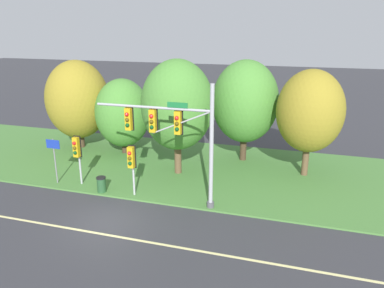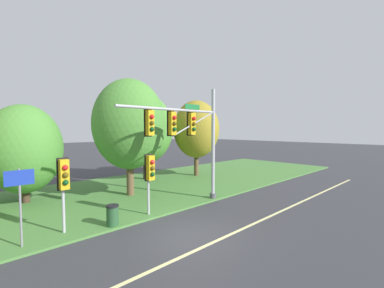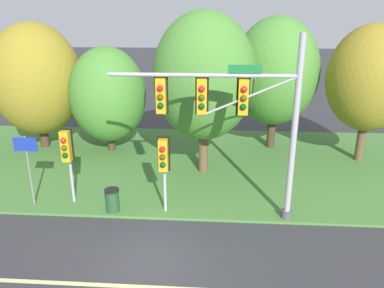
{
  "view_description": "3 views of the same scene",
  "coord_description": "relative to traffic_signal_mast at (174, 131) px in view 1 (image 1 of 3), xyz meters",
  "views": [
    {
      "loc": [
        9.09,
        -15.0,
        9.53
      ],
      "look_at": [
        3.21,
        4.28,
        3.12
      ],
      "focal_mm": 35.0,
      "sensor_mm": 36.0,
      "label": 1
    },
    {
      "loc": [
        -7.13,
        -7.63,
        4.38
      ],
      "look_at": [
        3.55,
        3.52,
        3.49
      ],
      "focal_mm": 24.0,
      "sensor_mm": 36.0,
      "label": 2
    },
    {
      "loc": [
        2.0,
        -9.81,
        7.35
      ],
      "look_at": [
        1.0,
        4.67,
        2.32
      ],
      "focal_mm": 35.0,
      "sensor_mm": 36.0,
      "label": 3
    }
  ],
  "objects": [
    {
      "name": "traffic_signal_mast",
      "position": [
        0.0,
        0.0,
        0.0
      ],
      "size": [
        6.66,
        0.49,
        6.71
      ],
      "color": "#9EA0A5",
      "rests_on": "grass_verge"
    },
    {
      "name": "pedestrian_signal_near_kerb",
      "position": [
        -6.43,
        0.55,
        -1.84
      ],
      "size": [
        0.46,
        0.55,
        3.13
      ],
      "color": "#9EA0A5",
      "rests_on": "grass_verge"
    },
    {
      "name": "tree_mid_verge",
      "position": [
        2.45,
        8.04,
        0.2
      ],
      "size": [
        4.66,
        4.66,
        7.23
      ],
      "color": "#423021",
      "rests_on": "grass_verge"
    },
    {
      "name": "trash_bin",
      "position": [
        -4.62,
        0.04,
        -3.63
      ],
      "size": [
        0.56,
        0.56,
        0.93
      ],
      "color": "#234C28",
      "rests_on": "grass_verge"
    },
    {
      "name": "pedestrian_signal_further_along",
      "position": [
        -2.59,
        0.05,
        -1.9
      ],
      "size": [
        0.46,
        0.55,
        3.05
      ],
      "color": "#9EA0A5",
      "rests_on": "grass_verge"
    },
    {
      "name": "tree_behind_signpost",
      "position": [
        -1.28,
        4.24,
        0.48
      ],
      "size": [
        4.63,
        4.63,
        7.5
      ],
      "color": "brown",
      "rests_on": "grass_verge"
    },
    {
      "name": "ground_plane",
      "position": [
        -2.66,
        -2.84,
        -4.2
      ],
      "size": [
        160.0,
        160.0,
        0.0
      ],
      "primitive_type": "plane",
      "color": "#333338"
    },
    {
      "name": "lane_stripe",
      "position": [
        -2.66,
        -4.04,
        -4.2
      ],
      "size": [
        36.0,
        0.16,
        0.01
      ],
      "primitive_type": "cube",
      "color": "beige",
      "rests_on": "ground"
    },
    {
      "name": "route_sign_post",
      "position": [
        -7.97,
        0.4,
        -2.16
      ],
      "size": [
        0.93,
        0.08,
        2.87
      ],
      "color": "slate",
      "rests_on": "grass_verge"
    },
    {
      "name": "grass_verge",
      "position": [
        -2.66,
        5.41,
        -4.15
      ],
      "size": [
        48.0,
        11.5,
        0.1
      ],
      "primitive_type": "cube",
      "color": "#477A38",
      "rests_on": "ground"
    },
    {
      "name": "tree_nearest_road",
      "position": [
        -10.59,
        7.24,
        -0.23
      ],
      "size": [
        4.89,
        4.89,
        6.94
      ],
      "color": "#423021",
      "rests_on": "grass_verge"
    },
    {
      "name": "tree_tall_centre",
      "position": [
        6.82,
        6.31,
        0.17
      ],
      "size": [
        4.21,
        4.21,
        6.92
      ],
      "color": "brown",
      "rests_on": "grass_verge"
    },
    {
      "name": "tree_left_of_mast",
      "position": [
        -6.59,
        6.95,
        -0.97
      ],
      "size": [
        4.12,
        4.12,
        5.72
      ],
      "color": "#423021",
      "rests_on": "grass_verge"
    }
  ]
}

